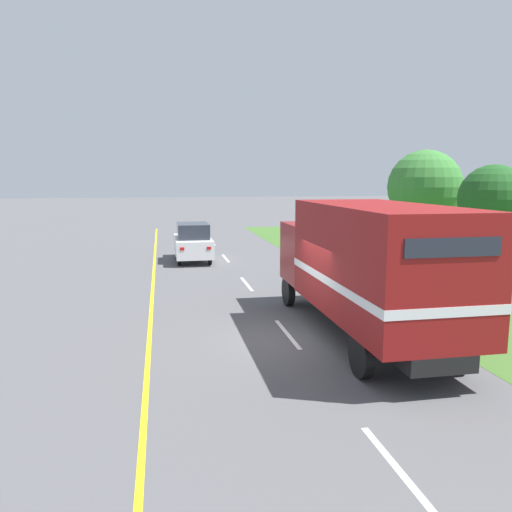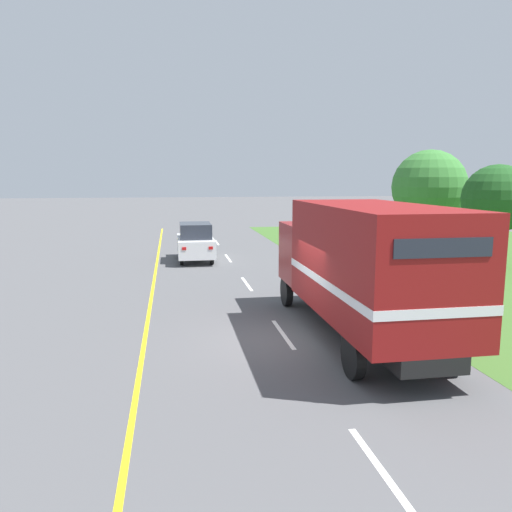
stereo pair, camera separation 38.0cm
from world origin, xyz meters
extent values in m
plane|color=#515154|center=(0.00, 0.00, 0.00)|extent=(200.00, 200.00, 0.00)
cube|color=yellow|center=(-3.70, 6.43, 0.00)|extent=(0.12, 47.49, 0.01)
cube|color=white|center=(0.00, -6.14, 0.00)|extent=(0.12, 2.60, 0.01)
cube|color=white|center=(0.00, 0.46, 0.00)|extent=(0.12, 2.60, 0.01)
cube|color=white|center=(0.00, 7.06, 0.00)|extent=(0.12, 2.60, 0.01)
cube|color=white|center=(0.00, 13.66, 0.00)|extent=(0.12, 2.60, 0.01)
cube|color=white|center=(0.00, 20.26, 0.00)|extent=(0.12, 2.60, 0.01)
cube|color=white|center=(0.00, 26.86, 0.00)|extent=(0.12, 2.60, 0.01)
cylinder|color=black|center=(0.80, 3.46, 0.50)|extent=(0.22, 1.00, 1.00)
cylinder|color=black|center=(3.01, 3.46, 0.50)|extent=(0.22, 1.00, 1.00)
cylinder|color=black|center=(0.80, -2.75, 0.50)|extent=(0.22, 1.00, 1.00)
cylinder|color=black|center=(3.01, -2.75, 0.50)|extent=(0.22, 1.00, 1.00)
cube|color=black|center=(1.91, 0.00, 0.68)|extent=(1.42, 8.28, 0.36)
cube|color=maroon|center=(1.91, -1.05, 2.22)|extent=(2.58, 6.18, 2.72)
cube|color=white|center=(1.91, -1.05, 1.74)|extent=(2.60, 6.20, 0.20)
cube|color=#232833|center=(1.91, -4.15, 2.97)|extent=(1.93, 0.03, 0.36)
cube|color=maroon|center=(1.91, 3.09, 1.81)|extent=(2.47, 2.10, 1.90)
cube|color=#283342|center=(1.91, 4.15, 2.05)|extent=(2.19, 0.03, 0.85)
cylinder|color=black|center=(-2.48, 14.48, 0.33)|extent=(0.16, 0.66, 0.66)
cylinder|color=black|center=(-1.00, 14.48, 0.33)|extent=(0.16, 0.66, 0.66)
cylinder|color=black|center=(-2.48, 11.94, 0.33)|extent=(0.16, 0.66, 0.66)
cylinder|color=black|center=(-1.00, 11.94, 0.33)|extent=(0.16, 0.66, 0.66)
cube|color=white|center=(-1.74, 13.21, 0.77)|extent=(1.80, 4.09, 0.87)
cube|color=#282D38|center=(-1.74, 13.05, 1.57)|extent=(1.55, 2.25, 0.74)
cube|color=red|center=(-2.37, 11.15, 0.92)|extent=(0.20, 0.03, 0.14)
cube|color=red|center=(-1.11, 11.15, 0.92)|extent=(0.20, 0.03, 0.14)
cylinder|color=#9E9EA3|center=(5.57, 3.51, 1.27)|extent=(0.09, 0.09, 2.54)
cylinder|color=#9E9EA3|center=(7.09, 3.51, 1.27)|extent=(0.09, 0.09, 2.54)
cube|color=brown|center=(6.33, 3.51, 1.88)|extent=(2.17, 0.06, 1.31)
cube|color=brown|center=(7.07, 3.51, 2.72)|extent=(0.70, 0.06, 0.32)
cube|color=silver|center=(6.33, 3.48, 1.88)|extent=(1.69, 0.02, 0.24)
cylinder|color=#4C3823|center=(12.12, 8.86, 1.00)|extent=(0.30, 0.30, 1.99)
sphere|color=#1E511E|center=(12.12, 8.86, 3.26)|extent=(3.18, 3.18, 3.18)
cylinder|color=brown|center=(11.85, 14.68, 1.00)|extent=(0.42, 0.42, 2.00)
sphere|color=#387A33|center=(11.85, 14.68, 3.71)|extent=(4.26, 4.26, 4.26)
cylinder|color=white|center=(4.32, -1.24, 0.47)|extent=(0.07, 0.07, 0.95)
cylinder|color=orange|center=(4.32, -1.24, 0.74)|extent=(0.08, 0.08, 0.10)
camera|label=1|loc=(-3.30, -12.28, 4.21)|focal=35.00mm
camera|label=2|loc=(-2.92, -12.35, 4.21)|focal=35.00mm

